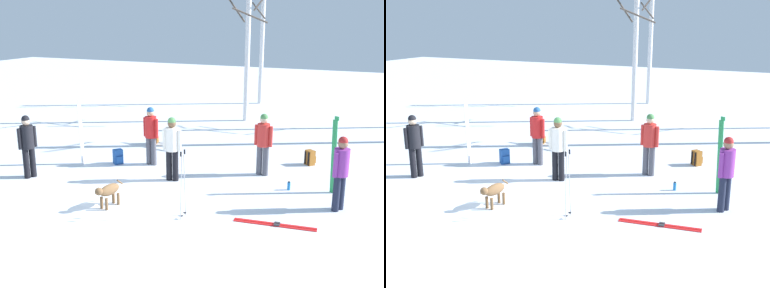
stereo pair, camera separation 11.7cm
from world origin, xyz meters
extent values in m
plane|color=white|center=(0.00, 0.00, 0.00)|extent=(60.00, 60.00, 0.00)
cylinder|color=black|center=(-3.38, 0.51, 0.41)|extent=(0.16, 0.16, 0.82)
cylinder|color=black|center=(-3.31, 0.68, 0.41)|extent=(0.16, 0.16, 0.82)
cylinder|color=black|center=(-3.34, 0.60, 1.13)|extent=(0.34, 0.34, 0.62)
sphere|color=beige|center=(-3.34, 0.60, 1.55)|extent=(0.22, 0.22, 0.22)
sphere|color=black|center=(-3.34, 0.60, 1.61)|extent=(0.21, 0.21, 0.21)
cylinder|color=black|center=(-3.42, 0.40, 1.11)|extent=(0.10, 0.10, 0.56)
cylinder|color=black|center=(-3.26, 0.79, 1.11)|extent=(0.10, 0.10, 0.56)
cylinder|color=black|center=(0.19, 1.95, 0.41)|extent=(0.16, 0.16, 0.82)
cylinder|color=black|center=(0.37, 1.97, 0.41)|extent=(0.16, 0.16, 0.82)
cylinder|color=silver|center=(0.28, 1.96, 1.13)|extent=(0.34, 0.34, 0.62)
sphere|color=brown|center=(0.28, 1.96, 1.55)|extent=(0.22, 0.22, 0.22)
sphere|color=#4C8C4C|center=(0.28, 1.96, 1.61)|extent=(0.21, 0.21, 0.21)
cylinder|color=silver|center=(0.07, 1.94, 1.11)|extent=(0.10, 0.10, 0.56)
cylinder|color=silver|center=(0.49, 1.98, 1.11)|extent=(0.10, 0.10, 0.56)
cylinder|color=#1E2338|center=(4.53, 1.63, 0.41)|extent=(0.16, 0.16, 0.82)
cylinder|color=#1E2338|center=(4.61, 1.78, 0.41)|extent=(0.16, 0.16, 0.82)
cylinder|color=purple|center=(4.57, 1.71, 1.13)|extent=(0.34, 0.34, 0.62)
sphere|color=#997051|center=(4.57, 1.71, 1.55)|extent=(0.22, 0.22, 0.22)
sphere|color=#B22626|center=(4.57, 1.71, 1.61)|extent=(0.21, 0.21, 0.21)
cylinder|color=purple|center=(4.47, 1.52, 1.11)|extent=(0.10, 0.10, 0.56)
cylinder|color=purple|center=(4.67, 1.89, 1.11)|extent=(0.10, 0.10, 0.56)
cylinder|color=#4C4C56|center=(-0.81, 2.93, 0.41)|extent=(0.16, 0.16, 0.82)
cylinder|color=#4C4C56|center=(-0.99, 2.96, 0.41)|extent=(0.16, 0.16, 0.82)
cylinder|color=red|center=(-0.90, 2.94, 1.13)|extent=(0.34, 0.34, 0.62)
sphere|color=tan|center=(-0.90, 2.94, 1.55)|extent=(0.22, 0.22, 0.22)
sphere|color=#265999|center=(-0.90, 2.94, 1.61)|extent=(0.21, 0.21, 0.21)
cylinder|color=red|center=(-0.69, 2.91, 1.11)|extent=(0.10, 0.10, 0.56)
cylinder|color=red|center=(-1.10, 2.98, 1.11)|extent=(0.10, 0.10, 0.56)
cylinder|color=#4C4C56|center=(2.25, 3.38, 0.41)|extent=(0.16, 0.16, 0.82)
cylinder|color=#4C4C56|center=(2.42, 3.36, 0.41)|extent=(0.16, 0.16, 0.82)
cylinder|color=red|center=(2.33, 3.37, 1.13)|extent=(0.34, 0.34, 0.62)
sphere|color=beige|center=(2.33, 3.37, 1.55)|extent=(0.22, 0.22, 0.22)
sphere|color=#4C8C4C|center=(2.33, 3.37, 1.61)|extent=(0.21, 0.21, 0.21)
cylinder|color=red|center=(2.13, 3.39, 1.11)|extent=(0.10, 0.10, 0.56)
cylinder|color=red|center=(2.54, 3.35, 1.11)|extent=(0.10, 0.10, 0.56)
ellipsoid|color=brown|center=(-0.23, -0.23, 0.41)|extent=(0.32, 0.63, 0.26)
sphere|color=brown|center=(-0.29, -0.56, 0.48)|extent=(0.18, 0.18, 0.18)
ellipsoid|color=brown|center=(-0.30, -0.62, 0.46)|extent=(0.08, 0.11, 0.06)
cylinder|color=brown|center=(-0.17, 0.12, 0.49)|extent=(0.07, 0.19, 0.17)
cylinder|color=brown|center=(-0.19, -0.43, 0.14)|extent=(0.07, 0.07, 0.28)
cylinder|color=brown|center=(-0.34, -0.41, 0.14)|extent=(0.07, 0.07, 0.28)
cylinder|color=brown|center=(-0.12, -0.05, 0.14)|extent=(0.07, 0.07, 0.28)
cylinder|color=brown|center=(-0.28, -0.02, 0.14)|extent=(0.07, 0.07, 0.28)
cube|color=white|center=(-2.77, 2.18, 0.90)|extent=(0.02, 0.11, 1.81)
cube|color=white|center=(-2.77, 2.18, 1.85)|extent=(0.02, 0.06, 0.10)
cube|color=white|center=(-2.77, 2.12, 0.90)|extent=(0.02, 0.11, 1.81)
cube|color=white|center=(-2.77, 2.12, 1.85)|extent=(0.02, 0.06, 0.10)
cube|color=green|center=(4.30, 2.76, 0.92)|extent=(0.13, 0.08, 1.84)
cube|color=green|center=(4.30, 2.76, 1.88)|extent=(0.06, 0.04, 0.10)
cube|color=green|center=(4.25, 2.79, 0.92)|extent=(0.13, 0.08, 1.84)
cube|color=green|center=(4.25, 2.79, 1.88)|extent=(0.06, 0.04, 0.10)
cube|color=red|center=(3.48, 0.30, 0.01)|extent=(1.73, 0.27, 0.02)
cube|color=#333338|center=(3.53, 0.30, 0.03)|extent=(0.13, 0.08, 0.03)
cube|color=red|center=(3.47, 0.40, 0.01)|extent=(1.73, 0.27, 0.02)
cube|color=#333338|center=(3.52, 0.40, 0.03)|extent=(0.13, 0.08, 0.03)
cylinder|color=#B2B2BC|center=(1.56, 0.00, 0.71)|extent=(0.02, 0.10, 1.41)
cylinder|color=black|center=(1.56, 0.00, 1.46)|extent=(0.04, 0.04, 0.10)
cylinder|color=black|center=(1.56, 0.00, 0.07)|extent=(0.07, 0.07, 0.01)
cylinder|color=#B2B2BC|center=(1.56, -0.18, 0.71)|extent=(0.02, 0.10, 1.41)
cylinder|color=black|center=(1.56, -0.18, 1.46)|extent=(0.04, 0.04, 0.10)
cylinder|color=black|center=(1.56, -0.18, 0.07)|extent=(0.07, 0.07, 0.01)
cube|color=#99591E|center=(-1.94, 4.96, 0.22)|extent=(0.24, 0.29, 0.44)
cube|color=#99591E|center=(-1.81, 4.98, 0.15)|extent=(0.09, 0.20, 0.20)
cube|color=black|center=(-2.04, 4.87, 0.22)|extent=(0.03, 0.04, 0.37)
cube|color=black|center=(-2.06, 5.01, 0.22)|extent=(0.03, 0.04, 0.37)
cube|color=#1E4C99|center=(-1.83, 2.60, 0.22)|extent=(0.32, 0.33, 0.44)
cube|color=#1E4C99|center=(-1.73, 2.52, 0.15)|extent=(0.16, 0.19, 0.20)
cube|color=black|center=(-1.97, 2.61, 0.22)|extent=(0.04, 0.04, 0.37)
cube|color=black|center=(-1.88, 2.72, 0.22)|extent=(0.04, 0.04, 0.37)
cube|color=#99591E|center=(3.37, 4.81, 0.22)|extent=(0.33, 0.32, 0.44)
cube|color=#99591E|center=(3.45, 4.91, 0.15)|extent=(0.19, 0.17, 0.20)
cube|color=black|center=(3.35, 4.67, 0.22)|extent=(0.04, 0.04, 0.37)
cube|color=black|center=(3.24, 4.76, 0.22)|extent=(0.04, 0.04, 0.37)
cylinder|color=#1E72BF|center=(3.28, 2.51, 0.10)|extent=(0.08, 0.08, 0.20)
cylinder|color=black|center=(3.28, 2.51, 0.21)|extent=(0.05, 0.05, 0.02)
cylinder|color=silver|center=(-0.78, 13.88, 3.61)|extent=(0.21, 0.21, 7.22)
cylinder|color=brown|center=(-0.90, 13.54, 4.45)|extent=(0.77, 0.33, 0.78)
cylinder|color=silver|center=(-0.21, 9.80, 3.31)|extent=(0.20, 0.20, 6.62)
cylinder|color=brown|center=(0.04, 9.17, 4.24)|extent=(1.31, 0.58, 0.61)
cylinder|color=brown|center=(-0.58, 9.31, 4.48)|extent=(1.06, 0.82, 1.01)
cylinder|color=brown|center=(0.11, 10.07, 4.66)|extent=(0.63, 0.72, 0.51)
camera|label=1|loc=(5.59, -8.63, 4.26)|focal=43.99mm
camera|label=2|loc=(5.70, -8.58, 4.26)|focal=43.99mm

